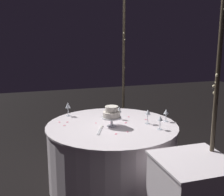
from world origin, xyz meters
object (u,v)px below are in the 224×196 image
Objects in this scene: main_table at (112,155)px; wine_glass_1 at (166,112)px; tiered_cake at (112,113)px; wine_glass_2 at (113,109)px; cake_knife at (100,130)px; wine_glass_4 at (148,113)px; wine_glass_5 at (68,106)px; wine_glass_0 at (160,119)px; wine_glass_3 at (119,110)px; decorative_arch at (157,49)px.

main_table is 10.22× the size of wine_glass_1.
wine_glass_1 is (0.02, 0.66, -0.04)m from tiered_cake.
wine_glass_2 reaches higher than cake_knife.
wine_glass_4 is 1.01m from wine_glass_5.
main_table is 0.52m from tiered_cake.
wine_glass_0 is at bearing 10.47° from wine_glass_4.
cake_knife is (0.07, -0.82, -0.11)m from wine_glass_1.
cake_knife is at bearing -45.55° from wine_glass_3.
wine_glass_4 is at bearing -169.53° from wine_glass_0.
wine_glass_5 reaches higher than cake_knife.
tiered_cake is at bearing -119.32° from wine_glass_0.
decorative_arch is 0.84m from wine_glass_3.
wine_glass_2 is 0.48m from wine_glass_4.
wine_glass_4 reaches higher than main_table.
wine_glass_4 is at bearing 38.84° from wine_glass_2.
decorative_arch is 1.29m from wine_glass_5.
tiered_cake is 0.43m from wine_glass_4.
wine_glass_0 is 0.65m from cake_knife.
tiered_cake is 0.54m from wine_glass_0.
wine_glass_0 is 0.69m from wine_glass_2.
tiered_cake is 0.36m from wine_glass_2.
wine_glass_0 is at bearing 46.29° from wine_glass_5.
wine_glass_2 is at bearing 160.34° from main_table.
decorative_arch is at bearing 164.78° from wine_glass_0.
main_table is 10.19× the size of wine_glass_2.
main_table is at bearing -19.66° from wine_glass_2.
cake_knife is (0.64, 0.24, -0.13)m from wine_glass_5.
tiered_cake reaches higher than wine_glass_0.
tiered_cake is 1.38× the size of wine_glass_4.
wine_glass_0 is at bearing 73.90° from cake_knife.
wine_glass_3 is at bearing 141.21° from main_table.
decorative_arch is 0.79m from wine_glass_0.
cake_knife is at bearing -52.98° from main_table.
cake_knife is (0.08, -0.15, -0.14)m from tiered_cake.
tiered_cake is 0.23m from cake_knife.
wine_glass_2 is 0.92× the size of wine_glass_3.
wine_glass_3 is 0.46m from cake_knife.
wine_glass_1 is at bearing 140.78° from wine_glass_0.
wine_glass_0 is at bearing 31.20° from wine_glass_3.
cake_knife is (0.13, -0.17, 0.38)m from main_table.
main_table is at bearing -124.62° from wine_glass_0.
wine_glass_3 reaches higher than wine_glass_0.
wine_glass_0 reaches higher than main_table.
wine_glass_5 is 0.64× the size of cake_knife.
wine_glass_1 is at bearing 63.44° from wine_glass_3.
wine_glass_2 is at bearing -123.41° from wine_glass_1.
wine_glass_4 is (0.02, -0.24, 0.02)m from wine_glass_1.
decorative_arch is at bearing -119.21° from wine_glass_1.
wine_glass_5 is (-0.33, -0.56, 0.02)m from wine_glass_3.
wine_glass_0 reaches higher than wine_glass_2.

